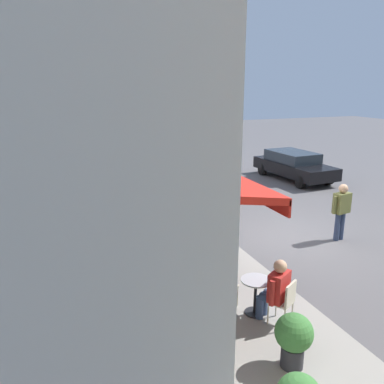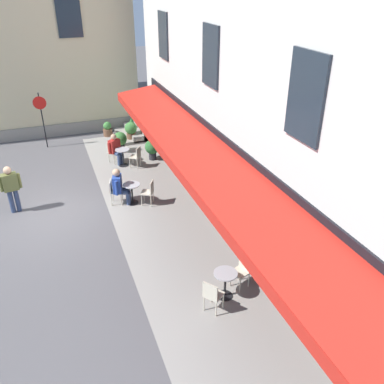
% 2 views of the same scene
% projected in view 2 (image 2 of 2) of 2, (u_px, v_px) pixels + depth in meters
% --- Properties ---
extents(ground_plane, '(70.00, 70.00, 0.00)m').
position_uv_depth(ground_plane, '(54.00, 215.00, 13.79)').
color(ground_plane, '#565456').
extents(sidewalk_cafe_terrace, '(20.50, 3.20, 0.01)m').
position_uv_depth(sidewalk_cafe_terrace, '(179.00, 248.00, 12.14)').
color(sidewalk_cafe_terrace, gray).
rests_on(sidewalk_cafe_terrace, ground_plane).
extents(back_alley_steps, '(2.40, 1.75, 0.60)m').
position_uv_depth(back_alley_steps, '(139.00, 131.00, 20.52)').
color(back_alley_steps, gray).
rests_on(back_alley_steps, ground_plane).
extents(cafe_table_near_entrance, '(0.60, 0.60, 0.75)m').
position_uv_depth(cafe_table_near_entrance, '(225.00, 281.00, 10.09)').
color(cafe_table_near_entrance, black).
rests_on(cafe_table_near_entrance, ground_plane).
extents(cafe_chair_cream_under_awning, '(0.56, 0.56, 0.91)m').
position_uv_depth(cafe_chair_cream_under_awning, '(212.00, 294.00, 9.60)').
color(cafe_chair_cream_under_awning, beige).
rests_on(cafe_chair_cream_under_awning, ground_plane).
extents(cafe_chair_cream_facing_street, '(0.52, 0.52, 0.91)m').
position_uv_depth(cafe_chair_cream_facing_street, '(242.00, 268.00, 10.43)').
color(cafe_chair_cream_facing_street, beige).
rests_on(cafe_chair_cream_facing_street, ground_plane).
extents(cafe_table_mid_terrace, '(0.60, 0.60, 0.75)m').
position_uv_depth(cafe_table_mid_terrace, '(132.00, 191.00, 14.29)').
color(cafe_table_mid_terrace, black).
rests_on(cafe_table_mid_terrace, ground_plane).
extents(cafe_chair_cream_near_door, '(0.50, 0.50, 0.91)m').
position_uv_depth(cafe_chair_cream_near_door, '(114.00, 190.00, 14.24)').
color(cafe_chair_cream_near_door, beige).
rests_on(cafe_chair_cream_near_door, ground_plane).
extents(cafe_chair_cream_corner_right, '(0.54, 0.54, 0.91)m').
position_uv_depth(cafe_chair_cream_corner_right, '(149.00, 191.00, 14.18)').
color(cafe_chair_cream_corner_right, beige).
rests_on(cafe_chair_cream_corner_right, ground_plane).
extents(cafe_table_streetside, '(0.60, 0.60, 0.75)m').
position_uv_depth(cafe_table_streetside, '(123.00, 155.00, 17.14)').
color(cafe_table_streetside, black).
rests_on(cafe_table_streetside, ground_plane).
extents(cafe_chair_cream_back_row, '(0.55, 0.55, 0.91)m').
position_uv_depth(cafe_chair_cream_back_row, '(113.00, 150.00, 17.46)').
color(cafe_chair_cream_back_row, beige).
rests_on(cafe_chair_cream_back_row, ground_plane).
extents(cafe_chair_cream_by_window, '(0.56, 0.56, 0.91)m').
position_uv_depth(cafe_chair_cream_by_window, '(136.00, 155.00, 16.96)').
color(cafe_chair_cream_by_window, beige).
rests_on(cafe_chair_cream_by_window, ground_plane).
extents(seated_patron_in_red, '(0.64, 0.62, 1.31)m').
position_uv_depth(seated_patron_in_red, '(116.00, 148.00, 17.27)').
color(seated_patron_in_red, navy).
rests_on(seated_patron_in_red, ground_plane).
extents(seated_companion_in_blue, '(0.68, 0.65, 1.36)m').
position_uv_depth(seated_companion_in_blue, '(120.00, 185.00, 14.17)').
color(seated_companion_in_blue, navy).
rests_on(seated_companion_in_blue, ground_plane).
extents(walking_pedestrian_in_olive, '(0.36, 0.69, 1.70)m').
position_uv_depth(walking_pedestrian_in_olive, '(11.00, 186.00, 13.55)').
color(walking_pedestrian_in_olive, navy).
rests_on(walking_pedestrian_in_olive, ground_plane).
extents(no_parking_sign, '(0.13, 0.58, 2.60)m').
position_uv_depth(no_parking_sign, '(41.00, 110.00, 18.35)').
color(no_parking_sign, black).
rests_on(no_parking_sign, ground_plane).
extents(potted_plant_mid_terrace, '(0.59, 0.59, 0.96)m').
position_uv_depth(potted_plant_mid_terrace, '(131.00, 131.00, 19.68)').
color(potted_plant_mid_terrace, brown).
rests_on(potted_plant_mid_terrace, ground_plane).
extents(potted_plant_entrance_left, '(0.63, 0.63, 0.90)m').
position_uv_depth(potted_plant_entrance_left, '(152.00, 148.00, 17.71)').
color(potted_plant_entrance_left, '#2D2D33').
rests_on(potted_plant_entrance_left, ground_plane).
extents(potted_plant_entrance_right, '(0.40, 0.40, 0.96)m').
position_uv_depth(potted_plant_entrance_right, '(132.00, 126.00, 20.50)').
color(potted_plant_entrance_right, '#4C4C51').
rests_on(potted_plant_entrance_right, ground_plane).
extents(potted_plant_by_steps, '(0.46, 0.46, 0.73)m').
position_uv_depth(potted_plant_by_steps, '(108.00, 129.00, 20.42)').
color(potted_plant_by_steps, brown).
rests_on(potted_plant_by_steps, ground_plane).
extents(potted_plant_under_sign, '(0.62, 0.62, 0.94)m').
position_uv_depth(potted_plant_under_sign, '(120.00, 140.00, 18.46)').
color(potted_plant_under_sign, '#2D2D33').
rests_on(potted_plant_under_sign, ground_plane).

